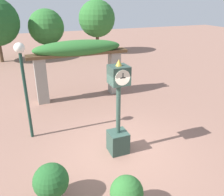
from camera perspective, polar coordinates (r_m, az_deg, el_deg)
ground_plane at (r=7.57m, az=2.08°, el=-12.89°), size 60.00×60.00×0.00m
pedestal_clock at (r=6.97m, az=1.52°, el=-4.24°), size 0.57×0.57×2.93m
pergola at (r=11.01m, az=-8.03°, el=10.18°), size 4.59×1.09×2.72m
potted_plant_near_left at (r=5.56m, az=3.55°, el=-21.86°), size 0.74×0.74×0.90m
potted_plant_near_right at (r=5.91m, az=-14.45°, el=-19.03°), size 0.82×0.82×0.99m
lamp_post at (r=7.87m, az=-20.65°, el=5.79°), size 0.32×0.32×3.22m
tree_line at (r=19.89m, az=-16.34°, el=17.09°), size 10.91×3.93×4.57m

